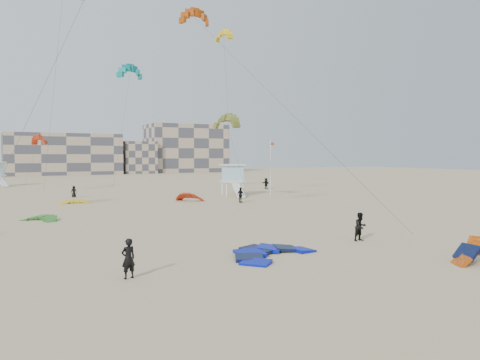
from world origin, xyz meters
name	(u,v)px	position (x,y,z in m)	size (l,w,h in m)	color
ground	(237,288)	(0.00, 0.00, 0.00)	(320.00, 320.00, 0.00)	tan
kite_ground_blue	(272,256)	(4.70, 4.74, 0.00)	(5.03, 5.25, 0.67)	#000FCC
kite_ground_green	(40,221)	(-5.38, 26.29, 0.00)	(3.13, 3.27, 0.76)	#2C7B1D
kite_ground_red_far	(190,201)	(12.64, 36.54, 0.00)	(3.45, 3.26, 1.65)	red
kite_ground_yellow	(76,203)	(-0.35, 40.06, 0.00)	(3.38, 3.52, 0.70)	yellow
kitesurfer_main	(128,259)	(-3.65, 3.73, 0.93)	(0.68, 0.44, 1.85)	black
kitesurfer_b	(361,227)	(12.30, 5.89, 0.94)	(0.91, 0.71, 1.88)	black
kitesurfer_d	(241,195)	(17.21, 31.71, 0.92)	(1.08, 0.45, 1.84)	black
kitesurfer_e	(74,192)	(0.75, 48.45, 0.78)	(0.76, 0.49, 1.55)	black
kitesurfer_f	(266,184)	(31.68, 49.64, 0.93)	(1.72, 0.55, 1.86)	black
kite_fly_orange	(195,18)	(11.82, 32.66, 21.20)	(3.61, 32.57, 21.18)	#FF590A
kite_fly_olive	(227,122)	(16.11, 33.21, 9.59)	(4.71, 4.64, 10.05)	#626724
kite_fly_yellow	(224,36)	(23.70, 49.40, 24.31)	(5.98, 7.06, 24.60)	yellow
kite_fly_teal_b	(130,73)	(12.66, 63.58, 19.88)	(8.18, 12.76, 20.17)	#11958B
kite_fly_red	(39,141)	(-2.05, 64.00, 8.00)	(4.86, 7.66, 8.16)	red
lifeguard_tower_near	(233,180)	(20.70, 40.53, 2.19)	(3.68, 6.35, 4.41)	white
flagpole	(270,167)	(25.42, 38.17, 4.07)	(0.63, 0.10, 7.73)	white
condo_mid	(63,154)	(10.00, 130.00, 6.00)	(32.00, 16.00, 12.00)	tan
condo_east	(186,149)	(50.00, 132.00, 8.00)	(26.00, 14.00, 16.00)	tan
condo_fill_right	(137,158)	(32.00, 128.00, 5.00)	(10.00, 10.00, 10.00)	tan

